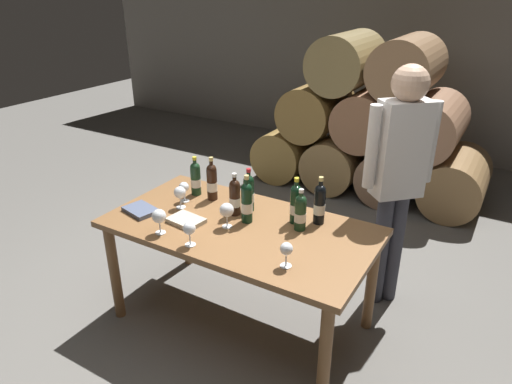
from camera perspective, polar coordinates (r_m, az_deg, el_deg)
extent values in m
plane|color=#66635E|center=(3.35, -1.82, -15.57)|extent=(14.00, 14.00, 0.00)
cube|color=gray|center=(6.54, 19.06, 16.75)|extent=(10.00, 0.24, 2.80)
cylinder|color=olive|center=(5.60, 4.26, 5.24)|extent=(0.60, 0.90, 0.60)
cylinder|color=olive|center=(5.37, 10.27, 4.02)|extent=(0.60, 0.90, 0.60)
cylinder|color=#856248|center=(5.21, 16.73, 2.66)|extent=(0.60, 0.90, 0.60)
cylinder|color=olive|center=(5.11, 23.50, 1.20)|extent=(0.60, 0.90, 0.60)
cylinder|color=olive|center=(5.32, 7.52, 10.17)|extent=(0.60, 0.90, 0.60)
cylinder|color=brown|center=(5.11, 14.06, 9.06)|extent=(0.60, 0.90, 0.60)
cylinder|color=#8E6449|center=(4.98, 21.00, 7.73)|extent=(0.60, 0.90, 0.60)
cylinder|color=olive|center=(5.10, 11.22, 15.56)|extent=(0.60, 0.90, 0.60)
cylinder|color=#8C6846|center=(4.92, 18.31, 14.51)|extent=(0.60, 0.90, 0.60)
cube|color=brown|center=(2.92, -2.01, -4.44)|extent=(1.70, 0.90, 0.04)
cylinder|color=brown|center=(3.32, -17.13, -9.50)|extent=(0.07, 0.07, 0.72)
cylinder|color=brown|center=(2.59, 8.50, -19.78)|extent=(0.07, 0.07, 0.72)
cylinder|color=brown|center=(3.79, -8.60, -4.04)|extent=(0.07, 0.07, 0.72)
cylinder|color=brown|center=(3.17, 14.11, -10.84)|extent=(0.07, 0.07, 0.72)
cylinder|color=black|center=(2.91, 7.86, -1.87)|extent=(0.07, 0.07, 0.22)
sphere|color=black|center=(2.86, 7.99, 0.22)|extent=(0.07, 0.07, 0.07)
cylinder|color=black|center=(2.85, 8.02, 0.74)|extent=(0.03, 0.03, 0.07)
cylinder|color=tan|center=(2.83, 8.08, 1.62)|extent=(0.03, 0.03, 0.03)
cylinder|color=silver|center=(2.92, 7.84, -2.06)|extent=(0.07, 0.07, 0.07)
cylinder|color=black|center=(3.22, -5.47, 0.90)|extent=(0.07, 0.07, 0.22)
sphere|color=black|center=(3.17, -5.55, 2.82)|extent=(0.07, 0.07, 0.07)
cylinder|color=black|center=(3.16, -5.57, 3.29)|extent=(0.03, 0.03, 0.07)
cylinder|color=tan|center=(3.15, -5.61, 4.09)|extent=(0.03, 0.03, 0.03)
cylinder|color=silver|center=(3.22, -5.46, 0.73)|extent=(0.07, 0.07, 0.07)
cylinder|color=#19381E|center=(3.31, -7.47, 1.33)|extent=(0.07, 0.07, 0.20)
sphere|color=#19381E|center=(3.27, -7.58, 3.03)|extent=(0.07, 0.07, 0.07)
cylinder|color=#19381E|center=(3.26, -7.60, 3.45)|extent=(0.03, 0.03, 0.06)
cylinder|color=gold|center=(3.25, -7.64, 4.15)|extent=(0.03, 0.03, 0.02)
cylinder|color=silver|center=(3.32, -7.46, 1.17)|extent=(0.07, 0.07, 0.06)
cylinder|color=black|center=(3.00, -2.64, -1.02)|extent=(0.07, 0.07, 0.20)
sphere|color=black|center=(2.96, -2.68, 0.86)|extent=(0.07, 0.07, 0.07)
cylinder|color=black|center=(2.94, -2.69, 1.33)|extent=(0.03, 0.03, 0.06)
cylinder|color=silver|center=(2.93, -2.70, 2.11)|extent=(0.03, 0.03, 0.02)
cylinder|color=silver|center=(3.00, -2.63, -1.20)|extent=(0.07, 0.07, 0.06)
cylinder|color=#19381E|center=(2.83, 5.51, -2.92)|extent=(0.07, 0.07, 0.19)
sphere|color=#19381E|center=(2.79, 5.59, -1.07)|extent=(0.07, 0.07, 0.07)
cylinder|color=#19381E|center=(2.78, 5.61, -0.62)|extent=(0.03, 0.03, 0.06)
cylinder|color=silver|center=(2.76, 5.64, 0.15)|extent=(0.03, 0.03, 0.02)
cylinder|color=silver|center=(2.84, 5.50, -3.09)|extent=(0.07, 0.07, 0.06)
cylinder|color=black|center=(3.05, -0.91, -0.49)|extent=(0.07, 0.07, 0.21)
sphere|color=black|center=(3.00, -0.92, 1.42)|extent=(0.07, 0.07, 0.07)
cylinder|color=black|center=(2.99, -0.93, 1.90)|extent=(0.03, 0.03, 0.07)
cylinder|color=#B21E23|center=(2.98, -0.93, 2.69)|extent=(0.03, 0.03, 0.02)
cylinder|color=silver|center=(3.05, -0.91, -0.67)|extent=(0.07, 0.07, 0.06)
cylinder|color=black|center=(2.90, -1.14, -1.71)|extent=(0.07, 0.07, 0.22)
sphere|color=black|center=(2.85, -1.16, 0.41)|extent=(0.07, 0.07, 0.07)
cylinder|color=black|center=(2.84, -1.17, 0.95)|extent=(0.03, 0.03, 0.07)
cylinder|color=tan|center=(2.82, -1.18, 1.84)|extent=(0.03, 0.03, 0.03)
cylinder|color=silver|center=(2.91, -1.14, -1.90)|extent=(0.07, 0.07, 0.07)
cylinder|color=black|center=(2.91, 4.93, -1.87)|extent=(0.07, 0.07, 0.22)
sphere|color=black|center=(2.86, 5.01, 0.17)|extent=(0.07, 0.07, 0.07)
cylinder|color=black|center=(2.85, 5.03, 0.68)|extent=(0.03, 0.03, 0.07)
cylinder|color=gold|center=(2.83, 5.07, 1.54)|extent=(0.03, 0.03, 0.02)
cylinder|color=silver|center=(2.91, 4.92, -2.06)|extent=(0.07, 0.07, 0.06)
cylinder|color=white|center=(2.89, -3.59, -4.29)|extent=(0.06, 0.06, 0.00)
cylinder|color=white|center=(2.88, -3.61, -3.59)|extent=(0.01, 0.01, 0.07)
sphere|color=white|center=(2.84, -3.65, -2.25)|extent=(0.09, 0.09, 0.09)
cylinder|color=white|center=(2.52, 3.72, -9.12)|extent=(0.06, 0.06, 0.00)
cylinder|color=white|center=(2.50, 3.75, -8.36)|extent=(0.01, 0.01, 0.07)
sphere|color=white|center=(2.46, 3.79, -7.04)|extent=(0.07, 0.07, 0.07)
cylinder|color=white|center=(3.16, -9.34, -1.91)|extent=(0.06, 0.06, 0.00)
cylinder|color=white|center=(3.15, -9.38, -1.26)|extent=(0.01, 0.01, 0.07)
sphere|color=white|center=(3.12, -9.47, -0.07)|extent=(0.08, 0.08, 0.08)
cylinder|color=white|center=(3.25, -8.81, -1.09)|extent=(0.06, 0.06, 0.00)
cylinder|color=white|center=(3.24, -8.85, -0.45)|extent=(0.01, 0.01, 0.07)
sphere|color=white|center=(3.21, -8.93, 0.63)|extent=(0.07, 0.07, 0.07)
cylinder|color=white|center=(2.88, -11.74, -4.95)|extent=(0.06, 0.06, 0.00)
cylinder|color=white|center=(2.86, -11.81, -4.26)|extent=(0.01, 0.01, 0.07)
sphere|color=white|center=(2.83, -11.94, -2.94)|extent=(0.09, 0.09, 0.09)
cylinder|color=white|center=(2.73, -8.14, -6.48)|extent=(0.06, 0.06, 0.00)
cylinder|color=white|center=(2.71, -8.19, -5.76)|extent=(0.01, 0.01, 0.07)
sphere|color=white|center=(2.67, -8.27, -4.48)|extent=(0.07, 0.07, 0.07)
cube|color=#4C5670|center=(3.16, -14.11, -2.19)|extent=(0.25, 0.21, 0.03)
cube|color=#B2A893|center=(2.97, -8.66, -3.51)|extent=(0.24, 0.19, 0.03)
cylinder|color=#383842|center=(3.46, 16.77, -6.62)|extent=(0.11, 0.11, 0.85)
cylinder|color=#383842|center=(3.41, 15.15, -6.90)|extent=(0.11, 0.11, 0.85)
cube|color=silver|center=(3.12, 17.56, 5.06)|extent=(0.35, 0.35, 0.64)
cylinder|color=silver|center=(3.22, 20.86, 5.79)|extent=(0.08, 0.08, 0.54)
cylinder|color=silver|center=(3.01, 14.17, 5.40)|extent=(0.08, 0.08, 0.54)
sphere|color=tan|center=(3.01, 18.60, 12.67)|extent=(0.23, 0.23, 0.23)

